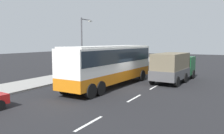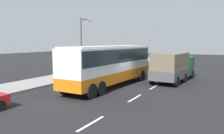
# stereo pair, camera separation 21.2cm
# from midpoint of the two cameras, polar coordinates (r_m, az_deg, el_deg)

# --- Properties ---
(ground_plane) EXTENTS (120.00, 120.00, 0.00)m
(ground_plane) POSITION_cam_midpoint_polar(r_m,az_deg,el_deg) (20.85, 3.04, -4.86)
(ground_plane) COLOR black
(sidewalk_curb) EXTENTS (80.00, 4.00, 0.15)m
(sidewalk_curb) POSITION_cam_midpoint_polar(r_m,az_deg,el_deg) (25.31, -13.96, -2.89)
(sidewalk_curb) COLOR gray
(sidewalk_curb) RESTS_ON ground_plane
(lane_centreline) EXTENTS (40.88, 0.16, 0.01)m
(lane_centreline) POSITION_cam_midpoint_polar(r_m,az_deg,el_deg) (22.87, 12.12, -3.99)
(lane_centreline) COLOR white
(lane_centreline) RESTS_ON ground_plane
(coach_bus) EXTENTS (11.79, 3.24, 3.64)m
(coach_bus) POSITION_cam_midpoint_polar(r_m,az_deg,el_deg) (20.63, -0.07, 1.35)
(coach_bus) COLOR orange
(coach_bus) RESTS_ON ground_plane
(cargo_truck) EXTENTS (7.60, 3.15, 2.90)m
(cargo_truck) POSITION_cam_midpoint_polar(r_m,az_deg,el_deg) (24.07, 15.19, 0.19)
(cargo_truck) COLOR #19592D
(cargo_truck) RESTS_ON ground_plane
(pedestrian_near_curb) EXTENTS (0.32, 0.32, 1.79)m
(pedestrian_near_curb) POSITION_cam_midpoint_polar(r_m,az_deg,el_deg) (33.12, -3.39, 1.33)
(pedestrian_near_curb) COLOR brown
(pedestrian_near_curb) RESTS_ON sidewalk_curb
(pedestrian_at_crossing) EXTENTS (0.32, 0.32, 1.79)m
(pedestrian_at_crossing) POSITION_cam_midpoint_polar(r_m,az_deg,el_deg) (28.23, -6.88, 0.46)
(pedestrian_at_crossing) COLOR #38334C
(pedestrian_at_crossing) RESTS_ON sidewalk_curb
(street_lamp) EXTENTS (2.07, 0.24, 6.50)m
(street_lamp) POSITION_cam_midpoint_polar(r_m,az_deg,el_deg) (26.24, -6.93, 6.06)
(street_lamp) COLOR #47474C
(street_lamp) RESTS_ON sidewalk_curb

